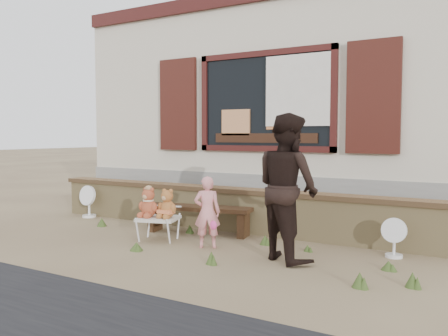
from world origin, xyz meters
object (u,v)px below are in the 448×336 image
Objects in this scene: teddy_bear_left at (149,202)px; bench at (198,213)px; adult at (287,187)px; child at (207,212)px; folding_chair at (158,219)px; teddy_bear_right at (168,203)px.

bench is at bearing 44.61° from teddy_bear_left.
bench is 1.95m from adult.
child is at bearing -16.06° from teddy_bear_left.
teddy_bear_left is (-0.13, -0.04, 0.24)m from folding_chair.
child is at bearing -59.04° from bench.
bench is 2.57× the size of folding_chair.
adult reaches higher than child.
teddy_bear_left is at bearing -26.05° from child.
teddy_bear_right is at bearing 28.59° from adult.
teddy_bear_left reaches higher than teddy_bear_right.
adult is at bearing -32.42° from bench.
teddy_bear_right is at bearing -0.00° from folding_chair.
adult is at bearing -17.44° from teddy_bear_left.
child reaches higher than teddy_bear_left.
folding_chair is at bearing -120.44° from bench.
teddy_bear_left reaches higher than folding_chair.
teddy_bear_right is 0.44× the size of child.
adult reaches higher than teddy_bear_right.
folding_chair is 1.53× the size of teddy_bear_left.
folding_chair is 0.38× the size of adult.
adult is (2.10, 0.01, 0.33)m from teddy_bear_left.
child reaches higher than teddy_bear_right.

